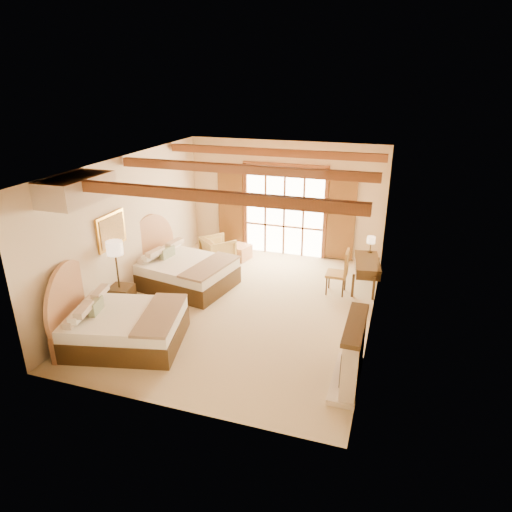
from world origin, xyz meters
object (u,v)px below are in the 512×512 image
at_px(bed_far, 179,269).
at_px(armchair, 218,250).
at_px(bed_near, 116,322).
at_px(nightstand, 122,298).
at_px(desk, 366,273).

height_order(bed_far, armchair, bed_far).
bearing_deg(bed_near, nightstand, 106.37).
height_order(armchair, desk, armchair).
distance_m(bed_far, desk, 4.54).
height_order(bed_near, desk, bed_near).
relative_size(nightstand, desk, 0.40).
bearing_deg(desk, bed_far, -172.34).
bearing_deg(armchair, desk, -144.44).
bearing_deg(desk, nightstand, -159.14).
bearing_deg(desk, armchair, 166.28).
bearing_deg(nightstand, armchair, 65.88).
height_order(bed_far, desk, bed_far).
bearing_deg(armchair, bed_near, 126.39).
relative_size(bed_far, nightstand, 4.40).
xyz_separation_m(bed_far, armchair, (0.35, 1.63, -0.07)).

